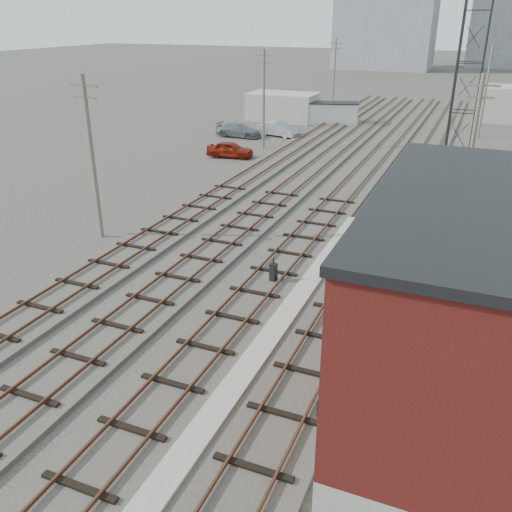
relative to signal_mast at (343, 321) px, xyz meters
The scene contains 23 objects.
ground 48.61m from the signal_mast, 94.37° to the left, with size 320.00×320.00×0.00m, color #282621.
track_right 27.54m from the signal_mast, 92.51° to the left, with size 3.20×90.00×0.39m.
track_mid_right 28.00m from the signal_mast, 100.75° to the left, with size 3.20×90.00×0.39m.
track_mid_left 29.01m from the signal_mast, 108.56° to the left, with size 3.20×90.00×0.39m.
track_left 30.51m from the signal_mast, 115.73° to the left, with size 3.20×90.00×0.39m.
platform_curb 4.73m from the signal_mast, 143.21° to the left, with size 0.90×28.00×0.26m, color gray.
brick_building 3.94m from the signal_mast, ahead, with size 6.54×12.20×7.22m.
lattice_tower 23.96m from the signal_mast, 85.60° to the left, with size 1.60×1.60×15.00m.
utility_pole_left_a 18.37m from the signal_mast, 152.61° to the left, with size 1.80×0.24×9.00m.
utility_pole_left_b 37.18m from the signal_mast, 115.88° to the left, with size 1.80×0.24×9.00m.
utility_pole_left_c 60.64m from the signal_mast, 105.51° to the left, with size 1.80×0.24×9.00m.
utility_pole_right_a 16.77m from the signal_mast, 80.31° to the left, with size 1.80×0.24×9.00m.
utility_pole_right_b 46.53m from the signal_mast, 86.55° to the left, with size 1.80×0.24×9.00m.
apartment_left 125.89m from the signal_mast, 99.97° to the left, with size 22.00×14.00×30.00m, color gray.
apartment_right 138.84m from the signal_mast, 88.22° to the left, with size 16.00×12.00×26.00m, color gray.
shed_left 52.26m from the signal_mast, 112.15° to the left, with size 8.00×5.00×3.20m, color gray.
shed_right 58.64m from the signal_mast, 84.81° to the left, with size 6.00×6.00×4.00m, color gray.
signal_mast is the anchor object (origin of this frame).
switch_stand 8.41m from the signal_mast, 126.71° to the left, with size 0.35×0.35×1.27m.
site_trailer 50.06m from the signal_mast, 105.62° to the left, with size 6.43×4.28×2.49m.
car_red 33.60m from the signal_mast, 121.46° to the left, with size 1.69×4.21×1.43m, color maroon.
car_silver 42.59m from the signal_mast, 113.17° to the left, with size 1.58×4.54×1.50m, color #96989D.
car_grey 42.46m from the signal_mast, 118.97° to the left, with size 1.99×4.89×1.42m, color slate.
Camera 1 is at (6.94, -3.41, 11.69)m, focal length 38.00 mm.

